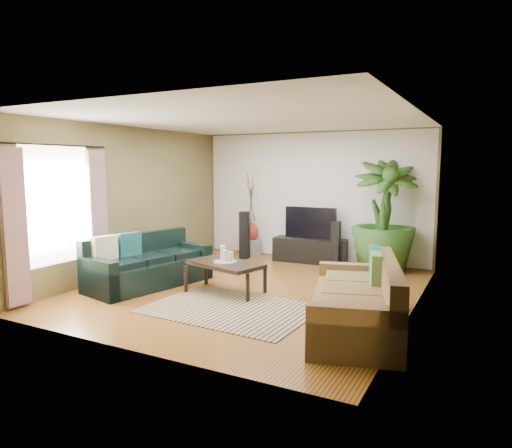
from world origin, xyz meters
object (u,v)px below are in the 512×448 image
Objects in this scene: sofa_right at (355,295)px; coffee_table at (225,277)px; tv_stand at (310,250)px; potted_plant at (384,216)px; sofa_left at (149,261)px; television at (310,223)px; side_table at (168,258)px; speaker_right at (336,245)px; pedestal at (251,248)px; speaker_left at (244,235)px; vase at (251,233)px.

sofa_right is 2.35m from coffee_table.
sofa_right is 3.90m from tv_stand.
sofa_right is 1.04× the size of potted_plant.
television reaches higher than sofa_left.
speaker_right is at bearing 34.57° from side_table.
coffee_table is 3.36× the size of pedestal.
tv_stand is 1.65× the size of speaker_right.
side_table is at bearing 172.91° from coffee_table.
television reaches higher than pedestal.
pedestal is 2.22m from side_table.
television reaches higher than speaker_left.
television is at bearing 174.12° from potted_plant.
potted_plant is at bearing 28.28° from side_table.
speaker_left is at bearing -177.18° from potted_plant.
sofa_right is at bearing -61.23° from television.
side_table is (-0.35, 0.92, -0.17)m from sofa_left.
sofa_left is 3.07m from pedestal.
speaker_left is 2.96m from potted_plant.
side_table reaches higher than coffee_table.
tv_stand is at bearing 44.99° from side_table.
potted_plant is at bearing -8.58° from speaker_left.
sofa_left is at bearing -133.39° from speaker_right.
television reaches higher than side_table.
speaker_right is at bearing -7.78° from vase.
sofa_left is at bearing -155.25° from coffee_table.
coffee_table is at bearing -69.51° from pedestal.
side_table reaches higher than tv_stand.
television is 3.10× the size of pedestal.
pedestal is at bearing 82.69° from speaker_left.
vase is (-2.04, 0.28, 0.06)m from speaker_right.
sofa_left is 3.62m from speaker_right.
potted_plant reaches higher than speaker_left.
television is at bearing -17.03° from sofa_left.
vase is (-1.05, 2.82, 0.27)m from coffee_table.
sofa_right is at bearing -64.65° from tv_stand.
potted_plant is at bearing -3.95° from pedestal.
speaker_right reaches higher than coffee_table.
sofa_left is 0.98× the size of potted_plant.
sofa_right is 4.85× the size of vase.
speaker_right reaches higher than sofa_right.
tv_stand is 4.22× the size of pedestal.
side_table is (-0.66, -1.78, -0.25)m from speaker_left.
coffee_table is 2.32× the size of side_table.
speaker_right is 2.08m from pedestal.
vase is at bearing 168.90° from speaker_right.
coffee_table is 2.86m from television.
sofa_left is 4.56× the size of vase.
television is 0.76m from speaker_right.
tv_stand is 1.42m from pedestal.
sofa_right reaches higher than tv_stand.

